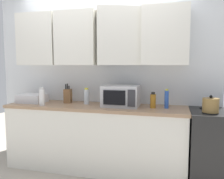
{
  "coord_description": "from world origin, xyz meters",
  "views": [
    {
      "loc": [
        1.03,
        -3.28,
        1.45
      ],
      "look_at": [
        0.23,
        -0.25,
        1.12
      ],
      "focal_mm": 37.15,
      "sensor_mm": 36.0,
      "label": 1
    }
  ],
  "objects_px": {
    "kettle": "(211,105)",
    "dish_rack": "(32,98)",
    "bottle_clear_tall": "(86,96)",
    "stove_range": "(222,148)",
    "microwave": "(121,96)",
    "knife_block": "(68,96)",
    "bottle_white_jar": "(42,97)",
    "bottle_blue_cleaner": "(167,99)",
    "bottle_amber_vinegar": "(153,101)"
  },
  "relations": [
    {
      "from": "dish_rack",
      "to": "bottle_blue_cleaner",
      "type": "xyz_separation_m",
      "value": [
        1.94,
        0.03,
        0.06
      ]
    },
    {
      "from": "stove_range",
      "to": "bottle_amber_vinegar",
      "type": "distance_m",
      "value": 1.0
    },
    {
      "from": "stove_range",
      "to": "kettle",
      "type": "relative_size",
      "value": 4.59
    },
    {
      "from": "stove_range",
      "to": "microwave",
      "type": "bearing_deg",
      "value": 178.14
    },
    {
      "from": "kettle",
      "to": "bottle_clear_tall",
      "type": "relative_size",
      "value": 0.86
    },
    {
      "from": "knife_block",
      "to": "bottle_blue_cleaner",
      "type": "relative_size",
      "value": 1.14
    },
    {
      "from": "knife_block",
      "to": "bottle_clear_tall",
      "type": "bearing_deg",
      "value": -8.68
    },
    {
      "from": "dish_rack",
      "to": "knife_block",
      "type": "bearing_deg",
      "value": 12.51
    },
    {
      "from": "kettle",
      "to": "dish_rack",
      "type": "xyz_separation_m",
      "value": [
        -2.44,
        0.16,
        -0.03
      ]
    },
    {
      "from": "kettle",
      "to": "bottle_amber_vinegar",
      "type": "height_order",
      "value": "kettle"
    },
    {
      "from": "bottle_clear_tall",
      "to": "microwave",
      "type": "bearing_deg",
      "value": -5.32
    },
    {
      "from": "stove_range",
      "to": "bottle_white_jar",
      "type": "relative_size",
      "value": 3.67
    },
    {
      "from": "stove_range",
      "to": "kettle",
      "type": "distance_m",
      "value": 0.59
    },
    {
      "from": "kettle",
      "to": "bottle_clear_tall",
      "type": "distance_m",
      "value": 1.62
    },
    {
      "from": "kettle",
      "to": "dish_rack",
      "type": "height_order",
      "value": "kettle"
    },
    {
      "from": "bottle_white_jar",
      "to": "bottle_clear_tall",
      "type": "bearing_deg",
      "value": 26.06
    },
    {
      "from": "stove_range",
      "to": "dish_rack",
      "type": "relative_size",
      "value": 2.4
    },
    {
      "from": "bottle_white_jar",
      "to": "microwave",
      "type": "bearing_deg",
      "value": 11.71
    },
    {
      "from": "stove_range",
      "to": "bottle_clear_tall",
      "type": "relative_size",
      "value": 3.96
    },
    {
      "from": "knife_block",
      "to": "bottle_blue_cleaner",
      "type": "xyz_separation_m",
      "value": [
        1.42,
        -0.09,
        0.01
      ]
    },
    {
      "from": "stove_range",
      "to": "microwave",
      "type": "relative_size",
      "value": 1.9
    },
    {
      "from": "knife_block",
      "to": "bottle_blue_cleaner",
      "type": "bearing_deg",
      "value": -3.53
    },
    {
      "from": "knife_block",
      "to": "microwave",
      "type": "bearing_deg",
      "value": -6.59
    },
    {
      "from": "bottle_amber_vinegar",
      "to": "bottle_blue_cleaner",
      "type": "bearing_deg",
      "value": 8.2
    },
    {
      "from": "dish_rack",
      "to": "stove_range",
      "type": "bearing_deg",
      "value": -0.44
    },
    {
      "from": "bottle_amber_vinegar",
      "to": "stove_range",
      "type": "bearing_deg",
      "value": -1.66
    },
    {
      "from": "microwave",
      "to": "bottle_clear_tall",
      "type": "relative_size",
      "value": 2.09
    },
    {
      "from": "bottle_amber_vinegar",
      "to": "microwave",
      "type": "bearing_deg",
      "value": 177.74
    },
    {
      "from": "knife_block",
      "to": "bottle_amber_vinegar",
      "type": "height_order",
      "value": "knife_block"
    },
    {
      "from": "dish_rack",
      "to": "microwave",
      "type": "bearing_deg",
      "value": 0.89
    },
    {
      "from": "knife_block",
      "to": "dish_rack",
      "type": "bearing_deg",
      "value": -167.49
    },
    {
      "from": "stove_range",
      "to": "bottle_clear_tall",
      "type": "bearing_deg",
      "value": 177.14
    },
    {
      "from": "microwave",
      "to": "knife_block",
      "type": "distance_m",
      "value": 0.83
    },
    {
      "from": "bottle_blue_cleaner",
      "to": "bottle_amber_vinegar",
      "type": "height_order",
      "value": "bottle_blue_cleaner"
    },
    {
      "from": "knife_block",
      "to": "bottle_amber_vinegar",
      "type": "distance_m",
      "value": 1.25
    },
    {
      "from": "stove_range",
      "to": "bottle_white_jar",
      "type": "bearing_deg",
      "value": -175.61
    },
    {
      "from": "microwave",
      "to": "dish_rack",
      "type": "bearing_deg",
      "value": -179.11
    },
    {
      "from": "stove_range",
      "to": "bottle_blue_cleaner",
      "type": "relative_size",
      "value": 3.69
    },
    {
      "from": "dish_rack",
      "to": "bottle_white_jar",
      "type": "bearing_deg",
      "value": -34.63
    },
    {
      "from": "bottle_amber_vinegar",
      "to": "bottle_white_jar",
      "type": "height_order",
      "value": "bottle_white_jar"
    },
    {
      "from": "stove_range",
      "to": "bottle_clear_tall",
      "type": "xyz_separation_m",
      "value": [
        -1.77,
        0.09,
        0.56
      ]
    },
    {
      "from": "bottle_clear_tall",
      "to": "bottle_white_jar",
      "type": "distance_m",
      "value": 0.61
    },
    {
      "from": "bottle_white_jar",
      "to": "bottle_blue_cleaner",
      "type": "bearing_deg",
      "value": 7.82
    },
    {
      "from": "stove_range",
      "to": "dish_rack",
      "type": "bearing_deg",
      "value": 179.56
    },
    {
      "from": "knife_block",
      "to": "bottle_white_jar",
      "type": "relative_size",
      "value": 1.13
    },
    {
      "from": "knife_block",
      "to": "bottle_blue_cleaner",
      "type": "distance_m",
      "value": 1.42
    },
    {
      "from": "dish_rack",
      "to": "bottle_clear_tall",
      "type": "bearing_deg",
      "value": 4.71
    },
    {
      "from": "stove_range",
      "to": "bottle_amber_vinegar",
      "type": "relative_size",
      "value": 4.42
    },
    {
      "from": "kettle",
      "to": "knife_block",
      "type": "bearing_deg",
      "value": 171.79
    },
    {
      "from": "bottle_clear_tall",
      "to": "bottle_white_jar",
      "type": "height_order",
      "value": "bottle_white_jar"
    }
  ]
}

